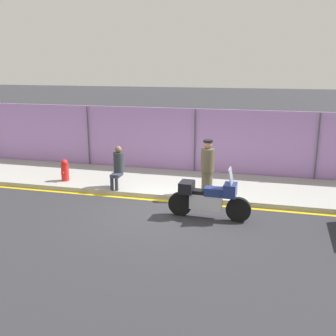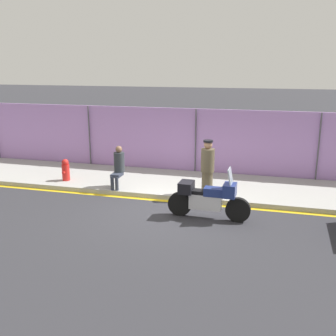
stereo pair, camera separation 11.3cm
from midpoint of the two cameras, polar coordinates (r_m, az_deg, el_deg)
ground_plane at (r=11.20m, az=-0.15°, el=-6.20°), size 120.00×120.00×0.00m
sidewalk at (r=13.35m, az=2.39°, el=-2.38°), size 31.62×3.01×0.14m
curb_paint_stripe at (r=11.89m, az=0.77°, el=-4.91°), size 31.62×0.18×0.01m
storefront_fence at (r=14.58m, az=3.74°, el=3.79°), size 30.04×0.17×2.46m
motorcycle at (r=10.53m, az=5.56°, el=-4.33°), size 2.24×0.54×1.43m
officer_standing at (r=11.99m, az=5.47°, el=0.17°), size 0.41×0.41×1.68m
person_seated_on_curb at (r=12.73m, az=-7.52°, el=0.48°), size 0.34×0.67×1.34m
fire_hydrant at (r=13.89m, az=-14.97°, el=-0.31°), size 0.26×0.32×0.75m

